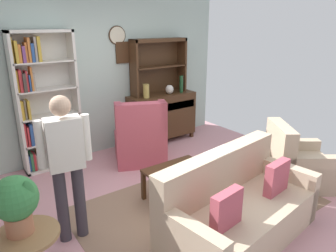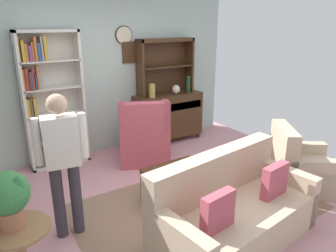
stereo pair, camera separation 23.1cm
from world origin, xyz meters
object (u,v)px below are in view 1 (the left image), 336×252
at_px(vase_round, 170,89).
at_px(sideboard_hutch, 158,59).
at_px(bookshelf, 42,103).
at_px(vase_tall, 146,91).
at_px(potted_plant_large, 15,201).
at_px(couch_floral, 237,210).
at_px(armchair_floral, 296,165).
at_px(person_reading, 66,160).
at_px(sideboard, 162,115).
at_px(coffee_table, 177,173).
at_px(wingback_chair, 140,140).
at_px(bottle_wine, 181,84).
at_px(book_stack, 182,167).

bearing_deg(vase_round, sideboard_hutch, 126.48).
relative_size(bookshelf, sideboard_hutch, 1.91).
bearing_deg(vase_tall, potted_plant_large, -139.33).
relative_size(bookshelf, vase_round, 12.35).
relative_size(couch_floral, armchair_floral, 1.77).
bearing_deg(vase_round, person_reading, -145.59).
xyz_separation_m(sideboard, vase_tall, (-0.39, -0.08, 0.53)).
height_order(vase_tall, vase_round, vase_tall).
bearing_deg(person_reading, vase_round, 34.41).
relative_size(sideboard, vase_tall, 5.33).
distance_m(sideboard, coffee_table, 2.12).
bearing_deg(potted_plant_large, vase_round, 35.77).
distance_m(bookshelf, wingback_chair, 1.60).
bearing_deg(bookshelf, potted_plant_large, -109.85).
distance_m(potted_plant_large, person_reading, 0.76).
bearing_deg(armchair_floral, sideboard, 102.26).
xyz_separation_m(vase_tall, bottle_wine, (0.78, -0.01, 0.04)).
xyz_separation_m(sideboard_hutch, potted_plant_large, (-3.00, -2.43, -0.67)).
xyz_separation_m(armchair_floral, coffee_table, (-1.59, 0.68, 0.06)).
bearing_deg(vase_round, bottle_wine, -4.95).
relative_size(bookshelf, person_reading, 1.35).
bearing_deg(wingback_chair, sideboard_hutch, 39.89).
height_order(sideboard, bottle_wine, bottle_wine).
bearing_deg(couch_floral, coffee_table, 93.13).
distance_m(armchair_floral, potted_plant_large, 3.60).
distance_m(bottle_wine, person_reading, 3.31).
bearing_deg(couch_floral, book_stack, 90.37).
xyz_separation_m(sideboard_hutch, coffee_table, (-1.05, -1.94, -1.21)).
xyz_separation_m(vase_round, couch_floral, (-1.12, -2.75, -0.69)).
xyz_separation_m(vase_round, potted_plant_large, (-3.13, -2.25, -0.11)).
bearing_deg(vase_tall, armchair_floral, -68.96).
height_order(bookshelf, bottle_wine, bookshelf).
height_order(person_reading, book_stack, person_reading).
bearing_deg(couch_floral, vase_round, 67.80).
bearing_deg(vase_tall, person_reading, -139.53).
xyz_separation_m(couch_floral, armchair_floral, (1.54, 0.31, -0.02)).
relative_size(armchair_floral, potted_plant_large, 2.18).
height_order(sideboard_hutch, coffee_table, sideboard_hutch).
bearing_deg(coffee_table, armchair_floral, -23.15).
bearing_deg(vase_round, sideboard, 152.83).
bearing_deg(bottle_wine, potted_plant_large, -146.63).
distance_m(couch_floral, wingback_chair, 2.23).
distance_m(bottle_wine, book_stack, 2.35).
bearing_deg(coffee_table, couch_floral, -86.87).
relative_size(sideboard, book_stack, 6.59).
xyz_separation_m(vase_round, wingback_chair, (-0.98, -0.53, -0.62)).
bearing_deg(vase_round, bookshelf, 176.21).
bearing_deg(person_reading, couch_floral, -35.03).
relative_size(vase_round, coffee_table, 0.21).
distance_m(sideboard, vase_tall, 0.66).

